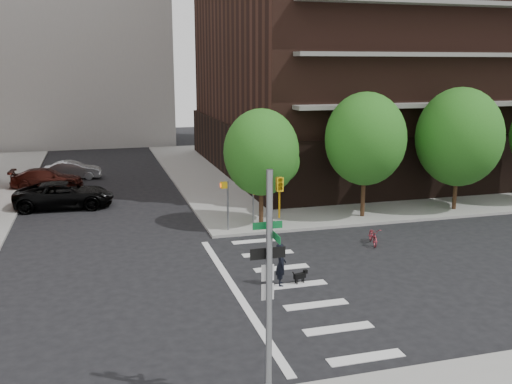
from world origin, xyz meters
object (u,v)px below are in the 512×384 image
(parked_car_maroon, at_px, (47,178))
(dog_walker, at_px, (281,265))
(parked_car_black, at_px, (64,195))
(scooter, at_px, (373,236))
(parked_car_silver, at_px, (73,170))
(traffic_signal, at_px, (270,307))

(parked_car_maroon, height_order, dog_walker, dog_walker)
(parked_car_black, relative_size, scooter, 3.60)
(parked_car_silver, bearing_deg, parked_car_black, -178.79)
(scooter, height_order, dog_walker, dog_walker)
(traffic_signal, bearing_deg, parked_car_black, 104.34)
(dog_walker, bearing_deg, scooter, -43.05)
(parked_car_black, distance_m, parked_car_maroon, 6.47)
(traffic_signal, distance_m, parked_car_silver, 33.07)
(parked_car_maroon, bearing_deg, parked_car_black, -163.72)
(parked_car_black, relative_size, parked_car_silver, 1.38)
(parked_car_silver, height_order, dog_walker, dog_walker)
(traffic_signal, relative_size, parked_car_black, 1.03)
(parked_car_black, height_order, parked_car_silver, parked_car_black)
(scooter, bearing_deg, traffic_signal, -112.00)
(parked_car_silver, xyz_separation_m, scooter, (14.55, -21.02, -0.27))
(traffic_signal, xyz_separation_m, parked_car_maroon, (-7.34, 29.48, -1.99))
(parked_car_maroon, bearing_deg, scooter, -134.46)
(parked_car_black, relative_size, parked_car_maroon, 1.18)
(traffic_signal, height_order, parked_car_silver, traffic_signal)
(traffic_signal, height_order, parked_car_black, traffic_signal)
(traffic_signal, bearing_deg, parked_car_silver, 99.97)
(parked_car_maroon, height_order, parked_car_silver, parked_car_maroon)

